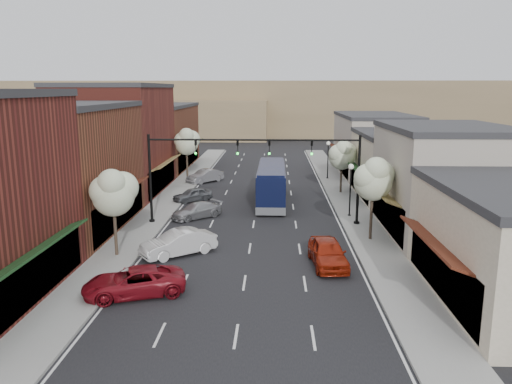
# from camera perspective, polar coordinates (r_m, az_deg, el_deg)

# --- Properties ---
(ground) EXTENTS (160.00, 160.00, 0.00)m
(ground) POSITION_cam_1_polar(r_m,az_deg,el_deg) (31.42, -0.90, -7.60)
(ground) COLOR black
(ground) RESTS_ON ground
(sidewalk_left) EXTENTS (2.80, 73.00, 0.15)m
(sidewalk_left) POSITION_cam_1_polar(r_m,az_deg,el_deg) (50.20, -9.39, -0.29)
(sidewalk_left) COLOR gray
(sidewalk_left) RESTS_ON ground
(sidewalk_right) EXTENTS (2.80, 73.00, 0.15)m
(sidewalk_right) POSITION_cam_1_polar(r_m,az_deg,el_deg) (49.67, 9.96, -0.44)
(sidewalk_right) COLOR gray
(sidewalk_right) RESTS_ON ground
(curb_left) EXTENTS (0.25, 73.00, 0.17)m
(curb_left) POSITION_cam_1_polar(r_m,az_deg,el_deg) (49.94, -7.82, -0.30)
(curb_left) COLOR gray
(curb_left) RESTS_ON ground
(curb_right) EXTENTS (0.25, 73.00, 0.17)m
(curb_right) POSITION_cam_1_polar(r_m,az_deg,el_deg) (49.50, 8.36, -0.43)
(curb_right) COLOR gray
(curb_right) RESTS_ON ground
(bldg_left_midnear) EXTENTS (10.14, 14.10, 9.40)m
(bldg_left_midnear) POSITION_cam_1_polar(r_m,az_deg,el_deg) (39.38, -21.60, 2.52)
(bldg_left_midnear) COLOR brown
(bldg_left_midnear) RESTS_ON ground
(bldg_left_midfar) EXTENTS (10.14, 14.10, 10.90)m
(bldg_left_midfar) POSITION_cam_1_polar(r_m,az_deg,el_deg) (52.31, -15.58, 5.83)
(bldg_left_midfar) COLOR maroon
(bldg_left_midfar) RESTS_ON ground
(bldg_left_far) EXTENTS (10.14, 18.10, 8.40)m
(bldg_left_far) POSITION_cam_1_polar(r_m,az_deg,el_deg) (67.77, -11.44, 6.23)
(bldg_left_far) COLOR brown
(bldg_left_far) RESTS_ON ground
(bldg_right_midnear) EXTENTS (9.14, 12.10, 7.90)m
(bldg_right_midnear) POSITION_cam_1_polar(r_m,az_deg,el_deg) (38.17, 20.63, 1.18)
(bldg_right_midnear) COLOR #A1978A
(bldg_right_midnear) RESTS_ON ground
(bldg_right_midfar) EXTENTS (9.14, 12.10, 6.40)m
(bldg_right_midfar) POSITION_cam_1_polar(r_m,az_deg,el_deg) (49.65, 16.24, 2.89)
(bldg_right_midfar) COLOR beige
(bldg_right_midfar) RESTS_ON ground
(bldg_right_far) EXTENTS (9.14, 16.10, 7.40)m
(bldg_right_far) POSITION_cam_1_polar(r_m,az_deg,el_deg) (63.14, 13.24, 5.30)
(bldg_right_far) COLOR #A1978A
(bldg_right_far) RESTS_ON ground
(hill_far) EXTENTS (120.00, 30.00, 12.00)m
(hill_far) POSITION_cam_1_polar(r_m,az_deg,el_deg) (119.69, 1.39, 9.64)
(hill_far) COLOR #7A6647
(hill_far) RESTS_ON ground
(hill_near) EXTENTS (50.00, 20.00, 8.00)m
(hill_near) POSITION_cam_1_polar(r_m,az_deg,el_deg) (111.02, -11.85, 8.19)
(hill_near) COLOR #7A6647
(hill_near) RESTS_ON ground
(signal_mast_right) EXTENTS (8.22, 0.46, 7.00)m
(signal_mast_right) POSITION_cam_1_polar(r_m,az_deg,el_deg) (38.25, 8.17, 2.93)
(signal_mast_right) COLOR black
(signal_mast_right) RESTS_ON ground
(signal_mast_left) EXTENTS (8.22, 0.46, 7.00)m
(signal_mast_left) POSITION_cam_1_polar(r_m,az_deg,el_deg) (38.72, -8.64, 3.02)
(signal_mast_left) COLOR black
(signal_mast_left) RESTS_ON ground
(tree_right_near) EXTENTS (2.85, 2.65, 5.95)m
(tree_right_near) POSITION_cam_1_polar(r_m,az_deg,el_deg) (34.73, 13.32, 1.56)
(tree_right_near) COLOR #47382B
(tree_right_near) RESTS_ON ground
(tree_right_far) EXTENTS (2.85, 2.65, 5.43)m
(tree_right_far) POSITION_cam_1_polar(r_m,az_deg,el_deg) (50.41, 9.84, 4.27)
(tree_right_far) COLOR #47382B
(tree_right_far) RESTS_ON ground
(tree_left_near) EXTENTS (2.85, 2.65, 5.69)m
(tree_left_near) POSITION_cam_1_polar(r_m,az_deg,el_deg) (31.75, -15.97, 0.06)
(tree_left_near) COLOR #47382B
(tree_left_near) RESTS_ON ground
(tree_left_far) EXTENTS (2.85, 2.65, 6.13)m
(tree_left_far) POSITION_cam_1_polar(r_m,az_deg,el_deg) (56.71, -7.92, 5.76)
(tree_left_far) COLOR #47382B
(tree_left_far) RESTS_ON ground
(lamp_post_near) EXTENTS (0.44, 0.44, 4.44)m
(lamp_post_near) POSITION_cam_1_polar(r_m,az_deg,el_deg) (41.25, 10.76, 1.20)
(lamp_post_near) COLOR black
(lamp_post_near) RESTS_ON ground
(lamp_post_far) EXTENTS (0.44, 0.44, 4.44)m
(lamp_post_far) POSITION_cam_1_polar(r_m,az_deg,el_deg) (58.41, 8.24, 4.35)
(lamp_post_far) COLOR black
(lamp_post_far) RESTS_ON ground
(coach_bus) EXTENTS (2.57, 11.38, 3.48)m
(coach_bus) POSITION_cam_1_polar(r_m,az_deg,el_deg) (46.15, 1.77, 1.02)
(coach_bus) COLOR black
(coach_bus) RESTS_ON ground
(red_hatchback) EXTENTS (2.35, 4.98, 1.64)m
(red_hatchback) POSITION_cam_1_polar(r_m,az_deg,el_deg) (30.22, 8.21, -6.87)
(red_hatchback) COLOR maroon
(red_hatchback) RESTS_ON ground
(parked_car_a) EXTENTS (5.67, 3.92, 1.44)m
(parked_car_a) POSITION_cam_1_polar(r_m,az_deg,el_deg) (26.61, -13.78, -9.95)
(parked_car_a) COLOR maroon
(parked_car_a) RESTS_ON ground
(parked_car_b) EXTENTS (4.89, 4.26, 1.60)m
(parked_car_b) POSITION_cam_1_polar(r_m,az_deg,el_deg) (32.17, -8.85, -5.77)
(parked_car_b) COLOR silver
(parked_car_b) RESTS_ON ground
(parked_car_c) EXTENTS (4.43, 4.22, 1.26)m
(parked_car_c) POSITION_cam_1_polar(r_m,az_deg,el_deg) (41.03, -6.82, -2.12)
(parked_car_c) COLOR #97989C
(parked_car_c) RESTS_ON ground
(parked_car_d) EXTENTS (3.90, 3.50, 1.28)m
(parked_car_d) POSITION_cam_1_polar(r_m,az_deg,el_deg) (47.11, -7.26, -0.31)
(parked_car_d) COLOR #54575B
(parked_car_d) RESTS_ON ground
(parked_car_e) EXTENTS (4.07, 4.44, 1.48)m
(parked_car_e) POSITION_cam_1_polar(r_m,az_deg,el_deg) (56.47, -5.83, 1.83)
(parked_car_e) COLOR #949499
(parked_car_e) RESTS_ON ground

